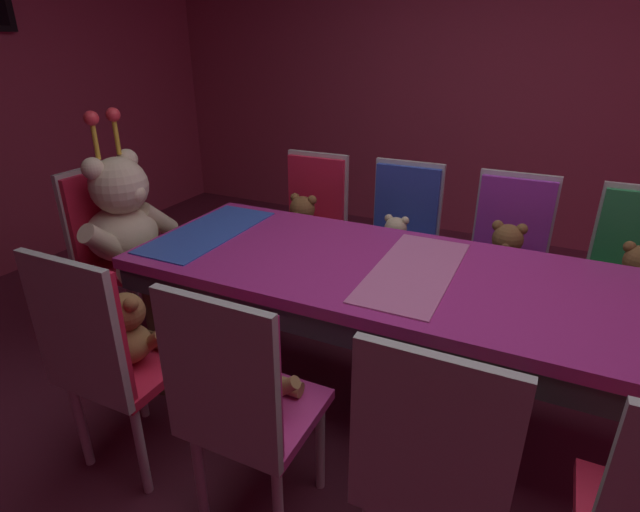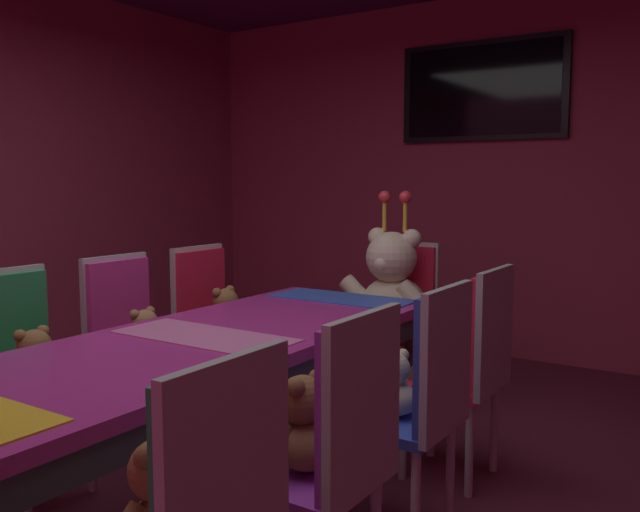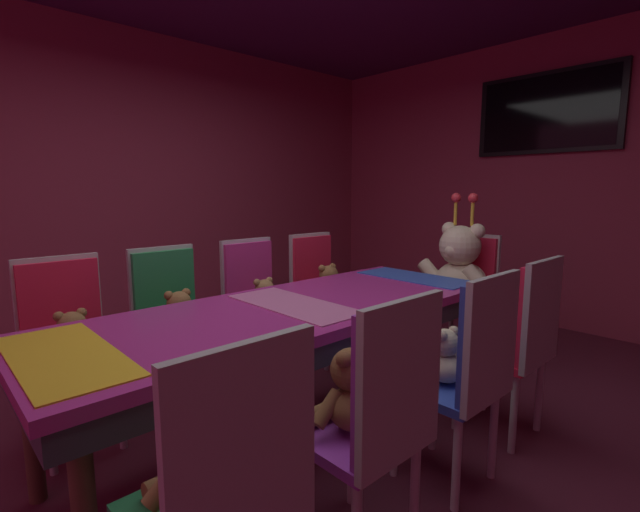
# 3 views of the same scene
# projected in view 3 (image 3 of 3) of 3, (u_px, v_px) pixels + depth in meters

# --- Properties ---
(ground_plane) EXTENTS (7.90, 7.90, 0.00)m
(ground_plane) POSITION_uv_depth(u_px,v_px,m) (295.00, 438.00, 2.41)
(ground_plane) COLOR #591E33
(wall_back) EXTENTS (5.20, 0.12, 2.80)m
(wall_back) POSITION_uv_depth(u_px,v_px,m) (545.00, 183.00, 4.36)
(wall_back) COLOR #99334C
(wall_back) RESTS_ON ground_plane
(wall_left) EXTENTS (0.12, 6.40, 2.80)m
(wall_left) POSITION_uv_depth(u_px,v_px,m) (112.00, 182.00, 4.09)
(wall_left) COLOR #99334C
(wall_left) RESTS_ON ground_plane
(banquet_table) EXTENTS (0.90, 2.50, 0.75)m
(banquet_table) POSITION_uv_depth(u_px,v_px,m) (294.00, 321.00, 2.32)
(banquet_table) COLOR #B22D8C
(banquet_table) RESTS_ON ground_plane
(chair_left_0) EXTENTS (0.42, 0.41, 0.98)m
(chair_left_0) POSITION_uv_depth(u_px,v_px,m) (65.00, 331.00, 2.33)
(chair_left_0) COLOR red
(chair_left_0) RESTS_ON ground_plane
(teddy_left_0) EXTENTS (0.23, 0.29, 0.28)m
(teddy_left_0) POSITION_uv_depth(u_px,v_px,m) (73.00, 341.00, 2.23)
(teddy_left_0) COLOR olive
(teddy_left_0) RESTS_ON chair_left_0
(chair_left_1) EXTENTS (0.42, 0.41, 0.98)m
(chair_left_1) POSITION_uv_depth(u_px,v_px,m) (169.00, 311.00, 2.73)
(chair_left_1) COLOR #268C4C
(chair_left_1) RESTS_ON ground_plane
(teddy_left_1) EXTENTS (0.24, 0.31, 0.29)m
(teddy_left_1) POSITION_uv_depth(u_px,v_px,m) (180.00, 318.00, 2.63)
(teddy_left_1) COLOR olive
(teddy_left_1) RESTS_ON chair_left_1
(chair_left_2) EXTENTS (0.42, 0.41, 0.98)m
(chair_left_2) POSITION_uv_depth(u_px,v_px,m) (253.00, 294.00, 3.16)
(chair_left_2) COLOR #CC338C
(chair_left_2) RESTS_ON ground_plane
(teddy_left_2) EXTENTS (0.22, 0.29, 0.27)m
(teddy_left_2) POSITION_uv_depth(u_px,v_px,m) (265.00, 301.00, 3.06)
(teddy_left_2) COLOR #9E7247
(teddy_left_2) RESTS_ON chair_left_2
(chair_left_3) EXTENTS (0.42, 0.41, 0.98)m
(chair_left_3) POSITION_uv_depth(u_px,v_px,m) (317.00, 283.00, 3.56)
(chair_left_3) COLOR red
(chair_left_3) RESTS_ON ground_plane
(teddy_left_3) EXTENTS (0.25, 0.32, 0.30)m
(teddy_left_3) POSITION_uv_depth(u_px,v_px,m) (329.00, 287.00, 3.46)
(teddy_left_3) COLOR olive
(teddy_left_3) RESTS_ON chair_left_3
(chair_right_0) EXTENTS (0.42, 0.41, 0.98)m
(chair_right_0) POSITION_uv_depth(u_px,v_px,m) (230.00, 483.00, 1.12)
(chair_right_0) COLOR #268C4C
(chair_right_0) RESTS_ON ground_plane
(teddy_right_0) EXTENTS (0.25, 0.32, 0.30)m
(teddy_right_0) POSITION_uv_depth(u_px,v_px,m) (201.00, 461.00, 1.23)
(teddy_right_0) COLOR brown
(teddy_right_0) RESTS_ON chair_right_0
(chair_right_1) EXTENTS (0.42, 0.41, 0.98)m
(chair_right_1) POSITION_uv_depth(u_px,v_px,m) (382.00, 407.00, 1.52)
(chair_right_1) COLOR purple
(chair_right_1) RESTS_ON ground_plane
(teddy_right_1) EXTENTS (0.26, 0.33, 0.31)m
(teddy_right_1) POSITION_uv_depth(u_px,v_px,m) (350.00, 393.00, 1.62)
(teddy_right_1) COLOR brown
(teddy_right_1) RESTS_ON chair_right_1
(chair_right_2) EXTENTS (0.42, 0.41, 0.98)m
(chair_right_2) POSITION_uv_depth(u_px,v_px,m) (473.00, 362.00, 1.92)
(chair_right_2) COLOR #2D47B2
(chair_right_2) RESTS_ON ground_plane
(teddy_right_2) EXTENTS (0.21, 0.27, 0.26)m
(teddy_right_2) POSITION_uv_depth(u_px,v_px,m) (443.00, 359.00, 2.02)
(teddy_right_2) COLOR beige
(teddy_right_2) RESTS_ON chair_right_2
(chair_right_3) EXTENTS (0.42, 0.41, 0.98)m
(chair_right_3) POSITION_uv_depth(u_px,v_px,m) (525.00, 331.00, 2.33)
(chair_right_3) COLOR red
(chair_right_3) RESTS_ON ground_plane
(teddy_right_3) EXTENTS (0.26, 0.33, 0.31)m
(teddy_right_3) POSITION_uv_depth(u_px,v_px,m) (498.00, 326.00, 2.43)
(teddy_right_3) COLOR brown
(teddy_right_3) RESTS_ON chair_right_3
(throne_chair) EXTENTS (0.41, 0.42, 0.98)m
(throne_chair) POSITION_uv_depth(u_px,v_px,m) (468.00, 283.00, 3.53)
(throne_chair) COLOR red
(throne_chair) RESTS_ON ground_plane
(king_teddy_bear) EXTENTS (0.66, 0.51, 0.85)m
(king_teddy_bear) POSITION_uv_depth(u_px,v_px,m) (458.00, 269.00, 3.40)
(king_teddy_bear) COLOR beige
(king_teddy_bear) RESTS_ON throne_chair
(wall_tv) EXTENTS (1.30, 0.06, 0.75)m
(wall_tv) POSITION_uv_depth(u_px,v_px,m) (547.00, 113.00, 4.21)
(wall_tv) COLOR black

